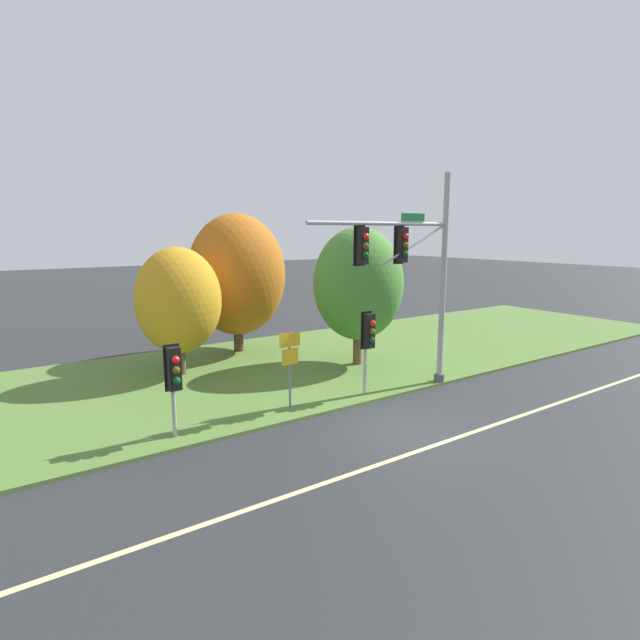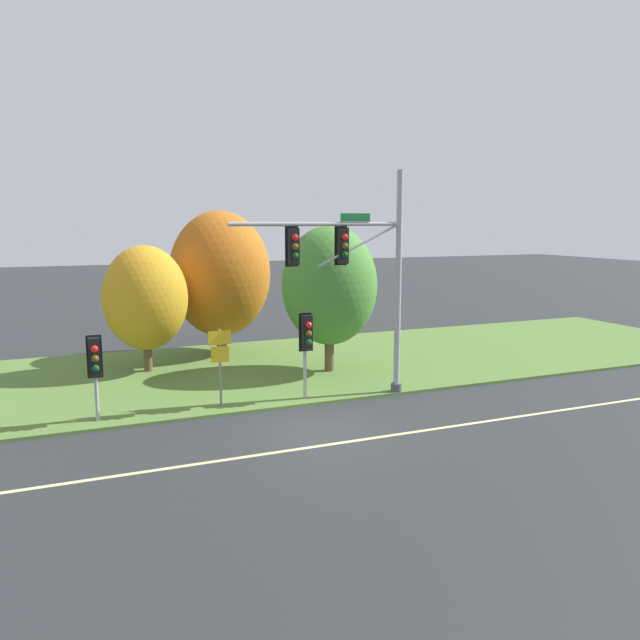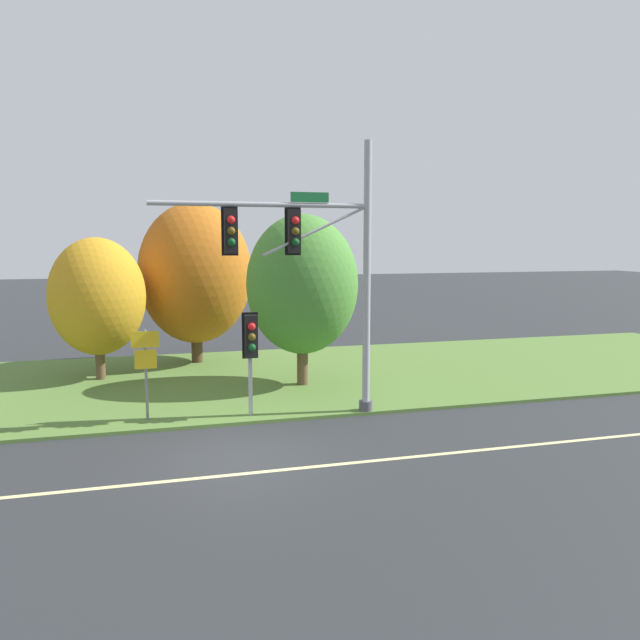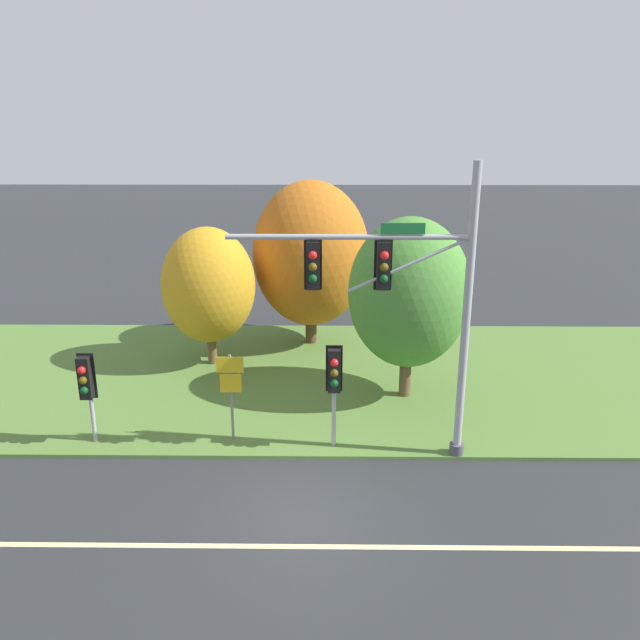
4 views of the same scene
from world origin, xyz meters
The scene contains 9 objects.
ground_plane centered at (0.00, 0.00, 0.00)m, with size 160.00×160.00×0.00m, color #282B2D.
lane_stripe centered at (0.00, -1.20, 0.00)m, with size 36.00×0.16×0.01m, color beige.
grass_verge centered at (0.00, 8.25, 0.05)m, with size 48.00×11.50×0.10m, color #517533.
traffic_signal_mast centered at (2.50, 2.71, 4.71)m, with size 6.36×0.49×7.93m.
pedestrian_signal_further_along centered at (0.69, 2.99, 2.29)m, with size 0.46×0.55×3.03m.
route_sign_post centered at (-2.23, 3.50, 1.81)m, with size 0.77×0.08×2.59m.
tree_nearest_road centered at (-3.87, 9.43, 3.15)m, with size 3.43×3.43×5.21m.
tree_left_of_mast centered at (-0.17, 11.83, 3.84)m, with size 4.66×4.66×6.66m.
tree_behind_signpost centered at (3.11, 6.60, 3.65)m, with size 3.91×3.91×6.00m.
Camera 3 is at (-2.14, -14.52, 5.14)m, focal length 35.00 mm.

